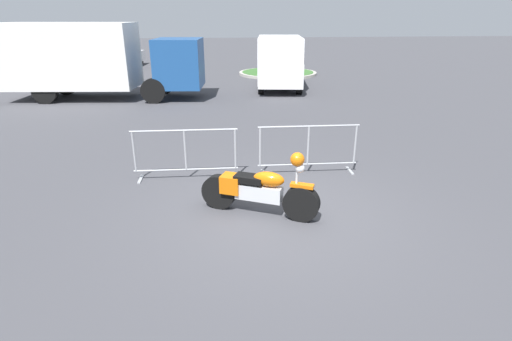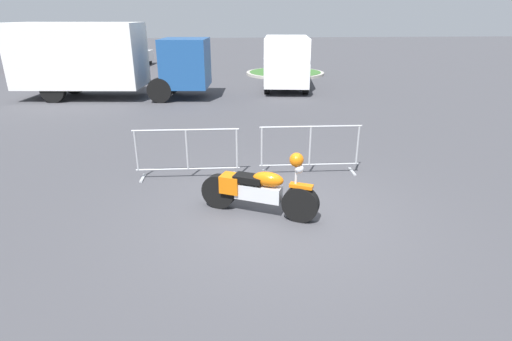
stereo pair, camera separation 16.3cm
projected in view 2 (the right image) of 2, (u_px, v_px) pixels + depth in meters
The scene contains 11 objects.
ground_plane at pixel (277, 215), 6.91m from camera, with size 120.00×120.00×0.00m, color #424247.
motorcycle at pixel (258, 190), 6.80m from camera, with size 1.97×1.08×1.19m.
crowd_barrier_near at pixel (187, 153), 8.30m from camera, with size 2.17×0.51×1.07m.
crowd_barrier_far at pixel (310, 149), 8.54m from camera, with size 2.17×0.51×1.07m.
box_truck at pixel (102, 58), 16.19m from camera, with size 7.90×3.06×2.98m.
delivery_van at pixel (286, 61), 18.85m from camera, with size 2.70×5.24×2.31m.
parked_car_maroon at pixel (35, 57), 25.92m from camera, with size 2.33×4.48×1.45m.
parked_car_green at pixel (83, 56), 26.02m from camera, with size 2.45×4.72×1.53m.
parked_car_white at pixel (131, 56), 26.60m from camera, with size 2.34×4.51×1.46m.
pedestrian at pixel (279, 68), 19.00m from camera, with size 0.47×0.47×1.69m.
planter_island at pixel (284, 69), 23.45m from camera, with size 4.54×4.54×1.21m.
Camera 2 is at (-0.98, -6.10, 3.22)m, focal length 28.00 mm.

